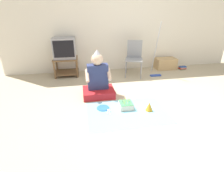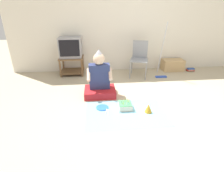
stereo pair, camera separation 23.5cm
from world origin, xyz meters
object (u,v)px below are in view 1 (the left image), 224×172
person_seated (98,81)px  paper_plate (103,108)px  folding_chair (134,56)px  cardboard_box_stack (165,64)px  tv (64,48)px  dust_mop (156,60)px  book_pile (182,68)px  party_hat_blue (149,106)px  birthday_cake (126,105)px

person_seated → paper_plate: person_seated is taller
folding_chair → person_seated: person_seated is taller
cardboard_box_stack → person_seated: 2.49m
tv → paper_plate: 2.10m
dust_mop → book_pile: (0.97, 0.28, -0.36)m
dust_mop → party_hat_blue: dust_mop is taller
book_pile → dust_mop: bearing=-164.0°
tv → folding_chair: tv is taller
tv → paper_plate: bearing=-69.1°
dust_mop → tv: bearing=170.0°
party_hat_blue → tv: bearing=125.5°
cardboard_box_stack → paper_plate: bearing=-137.7°
book_pile → party_hat_blue: party_hat_blue is taller
folding_chair → birthday_cake: folding_chair is taller
tv → dust_mop: bearing=-10.0°
cardboard_box_stack → folding_chair: bearing=-163.5°
dust_mop → party_hat_blue: bearing=-115.6°
folding_chair → person_seated: bearing=-135.2°
tv → paper_plate: (0.71, -1.85, -0.70)m
book_pile → paper_plate: book_pile is taller
folding_chair → cardboard_box_stack: size_ratio=1.54×
person_seated → paper_plate: size_ratio=4.25×
tv → person_seated: tv is taller
tv → book_pile: (3.24, -0.12, -0.67)m
book_pile → party_hat_blue: (-1.76, -1.94, 0.04)m
cardboard_box_stack → birthday_cake: 2.56m
book_pile → paper_plate: size_ratio=0.95×
tv → birthday_cake: (1.10, -1.90, -0.65)m
cardboard_box_stack → party_hat_blue: bearing=-121.8°
tv → party_hat_blue: size_ratio=3.49×
folding_chair → book_pile: (1.51, 0.16, -0.46)m
dust_mop → folding_chair: bearing=167.3°
birthday_cake → book_pile: bearing=39.9°
birthday_cake → dust_mop: bearing=52.3°
folding_chair → dust_mop: (0.54, -0.12, -0.10)m
book_pile → birthday_cake: birthday_cake is taller
tv → cardboard_box_stack: bearing=0.7°
cardboard_box_stack → party_hat_blue: size_ratio=3.69×
birthday_cake → party_hat_blue: size_ratio=1.48×
person_seated → party_hat_blue: size_ratio=5.94×
dust_mop → paper_plate: size_ratio=6.15×
folding_chair → dust_mop: 0.56m
book_pile → person_seated: bearing=-155.0°
birthday_cake → paper_plate: size_ratio=1.06×
book_pile → tv: bearing=177.9°
tv → cardboard_box_stack: size_ratio=0.95×
book_pile → paper_plate: (-2.53, -1.73, -0.03)m
folding_chair → party_hat_blue: folding_chair is taller
cardboard_box_stack → person_seated: bearing=-147.2°
cardboard_box_stack → party_hat_blue: cardboard_box_stack is taller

